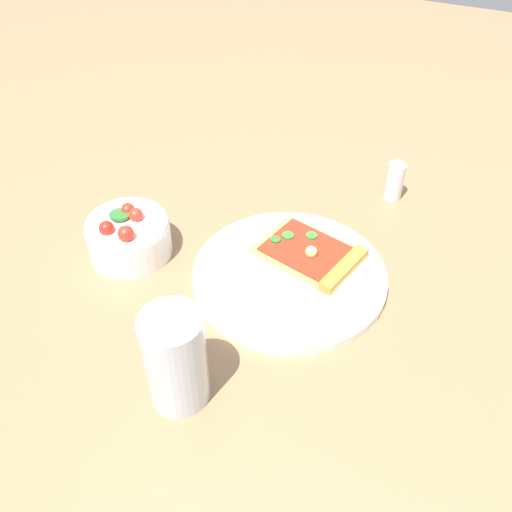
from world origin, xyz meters
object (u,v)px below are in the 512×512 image
object	(u,v)px
pizza_slice_main	(314,255)
soda_glass	(176,363)
plate	(289,276)
pepper_shaker	(395,178)
salad_bowl	(129,236)

from	to	relation	value
pizza_slice_main	soda_glass	bearing A→B (deg)	75.13
plate	soda_glass	bearing A→B (deg)	77.59
soda_glass	pepper_shaker	xyz separation A→B (m)	(-0.14, -0.47, -0.02)
plate	pizza_slice_main	xyz separation A→B (m)	(-0.02, -0.04, 0.01)
pepper_shaker	pizza_slice_main	bearing A→B (deg)	72.25
salad_bowl	pepper_shaker	xyz separation A→B (m)	(-0.32, -0.29, 0.01)
pizza_slice_main	salad_bowl	bearing A→B (deg)	17.06
pepper_shaker	salad_bowl	bearing A→B (deg)	41.55
plate	soda_glass	distance (m)	0.24
salad_bowl	soda_glass	xyz separation A→B (m)	(-0.19, 0.19, 0.03)
pizza_slice_main	pepper_shaker	size ratio (longest dim) A/B	2.13
plate	pizza_slice_main	bearing A→B (deg)	-117.19
pizza_slice_main	pepper_shaker	bearing A→B (deg)	-107.75
pizza_slice_main	salad_bowl	distance (m)	0.27
pizza_slice_main	pepper_shaker	xyz separation A→B (m)	(-0.07, -0.21, 0.02)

